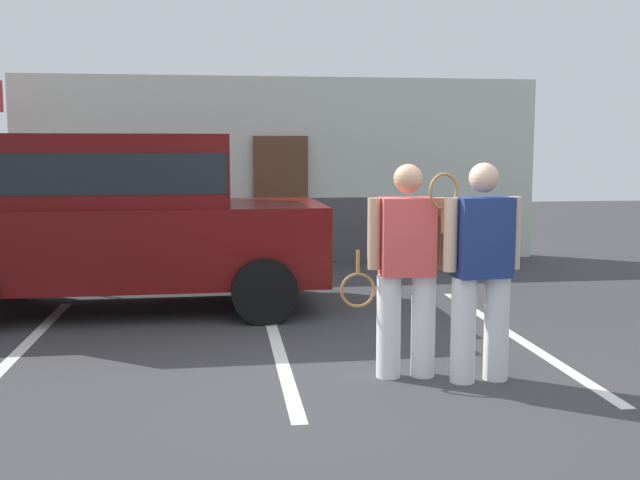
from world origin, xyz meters
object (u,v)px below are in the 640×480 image
Objects in this scene: potted_plant_secondary at (494,243)px; tennis_player_man at (406,268)px; potted_plant_by_porch at (442,243)px; tennis_player_woman at (481,269)px; parked_suv at (115,213)px.

tennis_player_man is at bearing -117.24° from potted_plant_secondary.
tennis_player_man is 5.85m from potted_plant_by_porch.
tennis_player_woman is at bearing -111.65° from potted_plant_secondary.
tennis_player_man reaches higher than potted_plant_secondary.
potted_plant_by_porch is (1.97, 5.49, -0.51)m from tennis_player_man.
potted_plant_by_porch is 1.04× the size of potted_plant_secondary.
tennis_player_man is 0.60m from tennis_player_woman.
tennis_player_man reaches higher than potted_plant_by_porch.
parked_suv reaches higher than potted_plant_secondary.
parked_suv is 4.05m from tennis_player_man.
potted_plant_by_porch is at bearing -109.95° from tennis_player_woman.
parked_suv is 6.55× the size of potted_plant_secondary.
tennis_player_woman reaches higher than potted_plant_by_porch.
tennis_player_man is 2.41× the size of potted_plant_by_porch.
tennis_player_man is at bearing -48.69° from parked_suv.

